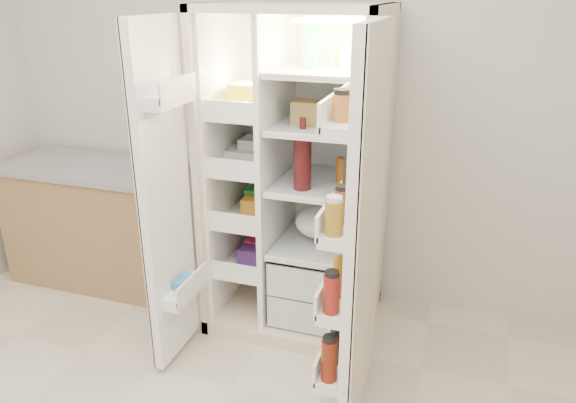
% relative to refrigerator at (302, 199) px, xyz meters
% --- Properties ---
extents(wall_back, '(4.00, 0.02, 2.70)m').
position_rel_refrigerator_xyz_m(wall_back, '(-0.13, 0.35, 0.61)').
color(wall_back, silver).
rests_on(wall_back, floor).
extents(refrigerator, '(0.92, 0.70, 1.80)m').
position_rel_refrigerator_xyz_m(refrigerator, '(0.00, 0.00, 0.00)').
color(refrigerator, beige).
rests_on(refrigerator, floor).
extents(freezer_door, '(0.15, 0.40, 1.72)m').
position_rel_refrigerator_xyz_m(freezer_door, '(-0.52, -0.60, 0.15)').
color(freezer_door, white).
rests_on(freezer_door, floor).
extents(fridge_door, '(0.17, 0.58, 1.72)m').
position_rel_refrigerator_xyz_m(fridge_door, '(0.47, -0.70, 0.13)').
color(fridge_door, white).
rests_on(fridge_door, floor).
extents(kitchen_counter, '(1.11, 0.59, 0.81)m').
position_rel_refrigerator_xyz_m(kitchen_counter, '(-1.45, 0.01, -0.34)').
color(kitchen_counter, '#9B7B4D').
rests_on(kitchen_counter, floor).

